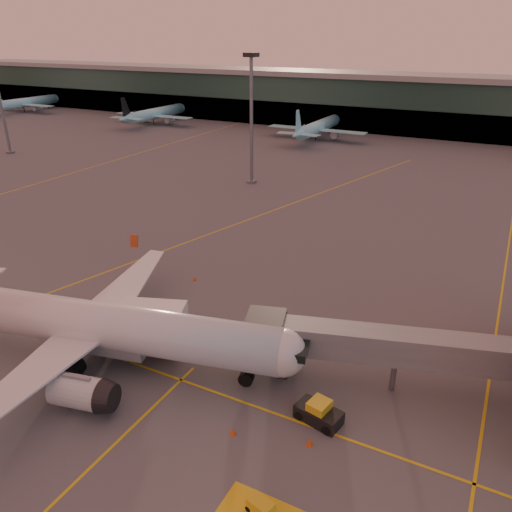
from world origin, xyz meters
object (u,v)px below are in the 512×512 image
at_px(main_airplane, 94,326).
at_px(pushback_tug, 319,413).
at_px(catering_truck, 154,324).
at_px(gpu_cart, 261,507).

height_order(main_airplane, pushback_tug, main_airplane).
bearing_deg(catering_truck, main_airplane, -150.19).
height_order(main_airplane, catering_truck, main_airplane).
bearing_deg(pushback_tug, catering_truck, -174.86).
distance_m(main_airplane, pushback_tug, 21.94).
bearing_deg(gpu_cart, main_airplane, 173.88).
relative_size(catering_truck, pushback_tug, 1.73).
xyz_separation_m(main_airplane, gpu_cart, (21.31, -7.68, -3.51)).
distance_m(main_airplane, gpu_cart, 22.92).
height_order(main_airplane, gpu_cart, main_airplane).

